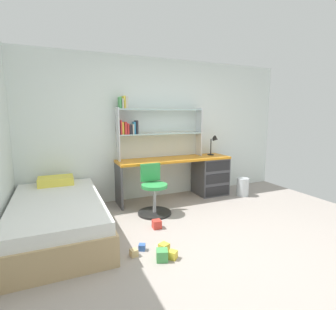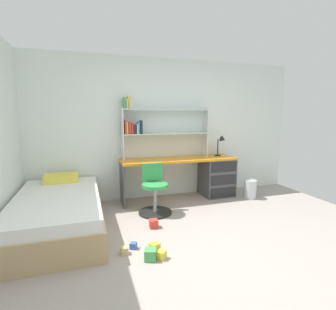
{
  "view_description": "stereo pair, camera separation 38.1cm",
  "coord_description": "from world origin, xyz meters",
  "px_view_note": "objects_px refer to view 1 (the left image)",
  "views": [
    {
      "loc": [
        -1.64,
        -2.21,
        1.53
      ],
      "look_at": [
        -0.13,
        1.24,
        0.94
      ],
      "focal_mm": 27.65,
      "sensor_mm": 36.0,
      "label": 1
    },
    {
      "loc": [
        -1.28,
        -2.34,
        1.53
      ],
      "look_at": [
        -0.13,
        1.24,
        0.94
      ],
      "focal_mm": 27.65,
      "sensor_mm": 36.0,
      "label": 2
    }
  ],
  "objects_px": {
    "desk": "(201,173)",
    "bookshelf_hutch": "(149,124)",
    "toy_block_green_1": "(162,255)",
    "toy_block_blue_2": "(142,247)",
    "desk_lamp": "(215,142)",
    "waste_bin": "(243,187)",
    "swivel_chair": "(154,195)",
    "toy_block_natural_3": "(134,253)",
    "bed_platform": "(58,217)",
    "toy_block_yellow_4": "(164,248)",
    "toy_block_yellow_5": "(173,255)",
    "toy_block_red_0": "(157,224)"
  },
  "relations": [
    {
      "from": "swivel_chair",
      "to": "toy_block_blue_2",
      "type": "height_order",
      "value": "swivel_chair"
    },
    {
      "from": "toy_block_blue_2",
      "to": "desk",
      "type": "bearing_deg",
      "value": 42.25
    },
    {
      "from": "waste_bin",
      "to": "toy_block_red_0",
      "type": "relative_size",
      "value": 3.0
    },
    {
      "from": "toy_block_natural_3",
      "to": "desk_lamp",
      "type": "bearing_deg",
      "value": 37.99
    },
    {
      "from": "desk",
      "to": "waste_bin",
      "type": "bearing_deg",
      "value": -27.78
    },
    {
      "from": "swivel_chair",
      "to": "toy_block_yellow_5",
      "type": "xyz_separation_m",
      "value": [
        -0.27,
        -1.3,
        -0.25
      ]
    },
    {
      "from": "toy_block_yellow_5",
      "to": "toy_block_yellow_4",
      "type": "bearing_deg",
      "value": 100.37
    },
    {
      "from": "bed_platform",
      "to": "toy_block_yellow_4",
      "type": "bearing_deg",
      "value": -40.83
    },
    {
      "from": "swivel_chair",
      "to": "toy_block_yellow_5",
      "type": "relative_size",
      "value": 8.85
    },
    {
      "from": "bookshelf_hutch",
      "to": "bed_platform",
      "type": "xyz_separation_m",
      "value": [
        -1.56,
        -0.88,
        -1.13
      ]
    },
    {
      "from": "toy_block_natural_3",
      "to": "toy_block_yellow_5",
      "type": "distance_m",
      "value": 0.42
    },
    {
      "from": "desk_lamp",
      "to": "toy_block_yellow_5",
      "type": "relative_size",
      "value": 4.44
    },
    {
      "from": "toy_block_red_0",
      "to": "toy_block_yellow_4",
      "type": "relative_size",
      "value": 1.15
    },
    {
      "from": "waste_bin",
      "to": "desk",
      "type": "bearing_deg",
      "value": 152.22
    },
    {
      "from": "toy_block_green_1",
      "to": "toy_block_blue_2",
      "type": "distance_m",
      "value": 0.31
    },
    {
      "from": "toy_block_green_1",
      "to": "toy_block_yellow_4",
      "type": "distance_m",
      "value": 0.18
    },
    {
      "from": "desk",
      "to": "swivel_chair",
      "type": "bearing_deg",
      "value": -155.55
    },
    {
      "from": "bed_platform",
      "to": "toy_block_green_1",
      "type": "relative_size",
      "value": 17.06
    },
    {
      "from": "toy_block_yellow_5",
      "to": "bookshelf_hutch",
      "type": "bearing_deg",
      "value": 77.1
    },
    {
      "from": "swivel_chair",
      "to": "toy_block_yellow_4",
      "type": "bearing_deg",
      "value": -104.92
    },
    {
      "from": "desk",
      "to": "toy_block_blue_2",
      "type": "relative_size",
      "value": 29.36
    },
    {
      "from": "toy_block_natural_3",
      "to": "desk",
      "type": "bearing_deg",
      "value": 41.82
    },
    {
      "from": "desk",
      "to": "toy_block_yellow_5",
      "type": "xyz_separation_m",
      "value": [
        -1.44,
        -1.83,
        -0.38
      ]
    },
    {
      "from": "toy_block_green_1",
      "to": "toy_block_yellow_4",
      "type": "relative_size",
      "value": 1.22
    },
    {
      "from": "waste_bin",
      "to": "toy_block_red_0",
      "type": "xyz_separation_m",
      "value": [
        -2.02,
        -0.69,
        -0.11
      ]
    },
    {
      "from": "waste_bin",
      "to": "toy_block_green_1",
      "type": "height_order",
      "value": "waste_bin"
    },
    {
      "from": "bookshelf_hutch",
      "to": "toy_block_yellow_5",
      "type": "height_order",
      "value": "bookshelf_hutch"
    },
    {
      "from": "desk_lamp",
      "to": "toy_block_red_0",
      "type": "distance_m",
      "value": 2.18
    },
    {
      "from": "bed_platform",
      "to": "toy_block_natural_3",
      "type": "relative_size",
      "value": 26.35
    },
    {
      "from": "toy_block_green_1",
      "to": "toy_block_yellow_4",
      "type": "height_order",
      "value": "toy_block_green_1"
    },
    {
      "from": "bed_platform",
      "to": "toy_block_yellow_5",
      "type": "xyz_separation_m",
      "value": [
        1.11,
        -1.1,
        -0.19
      ]
    },
    {
      "from": "bookshelf_hutch",
      "to": "waste_bin",
      "type": "xyz_separation_m",
      "value": [
        1.68,
        -0.52,
        -1.2
      ]
    },
    {
      "from": "bookshelf_hutch",
      "to": "toy_block_natural_3",
      "type": "distance_m",
      "value": 2.36
    },
    {
      "from": "waste_bin",
      "to": "toy_block_natural_3",
      "type": "distance_m",
      "value": 2.8
    },
    {
      "from": "bookshelf_hutch",
      "to": "toy_block_yellow_4",
      "type": "height_order",
      "value": "bookshelf_hutch"
    },
    {
      "from": "desk_lamp",
      "to": "waste_bin",
      "type": "relative_size",
      "value": 1.13
    },
    {
      "from": "swivel_chair",
      "to": "toy_block_natural_3",
      "type": "relative_size",
      "value": 9.89
    },
    {
      "from": "bed_platform",
      "to": "toy_block_yellow_5",
      "type": "bearing_deg",
      "value": -44.74
    },
    {
      "from": "toy_block_green_1",
      "to": "bookshelf_hutch",
      "type": "bearing_deg",
      "value": 73.82
    },
    {
      "from": "desk",
      "to": "bookshelf_hutch",
      "type": "distance_m",
      "value": 1.37
    },
    {
      "from": "toy_block_red_0",
      "to": "bed_platform",
      "type": "bearing_deg",
      "value": 165.06
    },
    {
      "from": "bed_platform",
      "to": "desk_lamp",
      "type": "bearing_deg",
      "value": 14.99
    },
    {
      "from": "swivel_chair",
      "to": "bookshelf_hutch",
      "type": "bearing_deg",
      "value": 75.0
    },
    {
      "from": "toy_block_blue_2",
      "to": "swivel_chair",
      "type": "bearing_deg",
      "value": 62.62
    },
    {
      "from": "desk",
      "to": "toy_block_blue_2",
      "type": "height_order",
      "value": "desk"
    },
    {
      "from": "desk_lamp",
      "to": "swivel_chair",
      "type": "relative_size",
      "value": 0.5
    },
    {
      "from": "desk_lamp",
      "to": "waste_bin",
      "type": "bearing_deg",
      "value": -45.67
    },
    {
      "from": "bed_platform",
      "to": "toy_block_natural_3",
      "type": "distance_m",
      "value": 1.17
    },
    {
      "from": "bed_platform",
      "to": "toy_block_green_1",
      "type": "distance_m",
      "value": 1.48
    },
    {
      "from": "swivel_chair",
      "to": "bed_platform",
      "type": "xyz_separation_m",
      "value": [
        -1.38,
        -0.2,
        -0.06
      ]
    }
  ]
}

